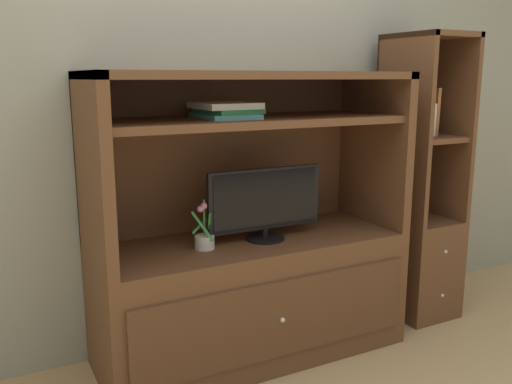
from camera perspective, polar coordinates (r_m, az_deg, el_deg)
painted_rear_wall at (r=2.93m, az=-3.73°, el=11.85°), size 6.00×0.10×2.80m
media_console at (r=2.78m, az=-0.54°, el=-7.74°), size 1.55×0.61×1.43m
tv_monitor at (r=2.68m, az=0.98°, el=-1.09°), size 0.61×0.20×0.36m
potted_plant at (r=2.58m, az=-5.44°, el=-4.83°), size 0.11×0.10×0.24m
magazine_stack at (r=2.56m, az=-3.18°, el=8.54°), size 0.29×0.34×0.07m
bookshelf_tall at (r=3.39m, az=16.51°, el=-2.87°), size 0.36×0.46×1.64m
upright_book_row at (r=3.25m, az=16.69°, el=7.74°), size 0.17×0.17×0.28m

